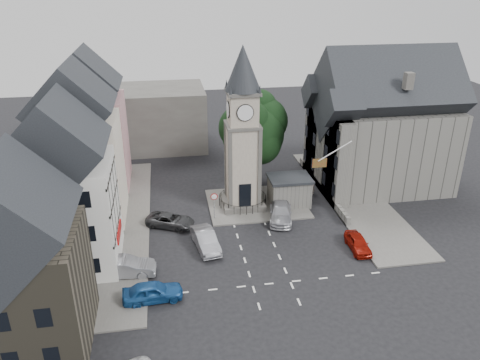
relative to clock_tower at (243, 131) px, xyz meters
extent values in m
plane|color=black|center=(0.00, -7.99, -8.12)|extent=(120.00, 120.00, 0.00)
cube|color=#595651|center=(-12.50, -1.99, -8.05)|extent=(6.00, 30.00, 0.14)
cube|color=#595651|center=(12.00, 0.01, -8.05)|extent=(6.00, 26.00, 0.14)
cube|color=#595651|center=(1.50, 0.01, -8.04)|extent=(10.00, 8.00, 0.16)
cube|color=silver|center=(0.00, -13.49, -8.12)|extent=(20.00, 8.00, 0.01)
cube|color=#4C4944|center=(0.00, 0.01, -7.77)|extent=(4.20, 4.20, 0.70)
torus|color=black|center=(0.00, 0.01, -7.04)|extent=(4.86, 4.86, 0.06)
cube|color=gray|center=(0.00, 0.01, -3.42)|extent=(3.00, 3.00, 8.00)
cube|color=black|center=(0.00, -1.44, -6.22)|extent=(1.20, 0.25, 2.40)
cube|color=#4C4944|center=(0.00, 0.01, 0.58)|extent=(3.30, 3.30, 0.25)
cube|color=gray|center=(0.00, 0.01, 2.18)|extent=(2.70, 2.70, 3.20)
cylinder|color=white|center=(0.00, -1.39, 2.18)|extent=(1.50, 0.12, 1.50)
cube|color=#4C4944|center=(0.00, 0.01, 3.78)|extent=(3.10, 3.10, 0.30)
cone|color=black|center=(0.00, 0.01, 6.03)|extent=(3.40, 3.40, 4.20)
cube|color=slate|center=(4.80, -0.49, -6.72)|extent=(4.00, 3.00, 2.80)
cube|color=black|center=(4.80, -0.49, -5.17)|extent=(4.30, 3.30, 0.25)
cylinder|color=black|center=(2.00, 5.01, -5.92)|extent=(0.70, 0.70, 4.40)
cylinder|color=black|center=(-3.20, -2.49, -6.87)|extent=(0.10, 0.10, 2.50)
cone|color=#A50C0C|center=(-3.20, -2.59, -5.62)|extent=(0.70, 0.06, 0.70)
cone|color=white|center=(-3.20, -2.61, -5.62)|extent=(0.54, 0.04, 0.54)
cube|color=#C88994|center=(-15.50, 8.01, -3.12)|extent=(7.50, 7.00, 10.00)
cube|color=beige|center=(-15.50, 0.01, -3.12)|extent=(7.50, 7.00, 10.00)
cube|color=silver|center=(-15.50, -7.99, -3.62)|extent=(7.50, 7.00, 9.00)
cube|color=#3F3A2F|center=(-17.00, -16.99, -4.12)|extent=(8.00, 7.00, 8.00)
cube|color=#4C4944|center=(-12.00, 20.01, -4.12)|extent=(20.00, 10.00, 8.00)
cube|color=slate|center=(16.00, 3.01, -3.62)|extent=(14.00, 10.00, 9.00)
cube|color=slate|center=(9.80, -0.49, -3.62)|extent=(1.60, 4.40, 9.00)
cube|color=slate|center=(9.80, 6.51, -3.62)|extent=(1.60, 4.40, 9.00)
cube|color=slate|center=(9.20, 2.01, -7.67)|extent=(0.40, 16.00, 0.90)
cylinder|color=white|center=(8.00, -3.99, -1.12)|extent=(3.17, 0.10, 1.89)
plane|color=#B21414|center=(6.60, -3.99, -2.22)|extent=(1.40, 0.00, 1.40)
imported|color=#194A8A|center=(-9.08, -13.99, -7.37)|extent=(4.51, 2.07, 1.50)
imported|color=gray|center=(-11.26, -10.55, -7.33)|extent=(4.89, 1.94, 1.58)
imported|color=#323335|center=(-7.50, -3.17, -7.49)|extent=(5.03, 3.78, 1.27)
imported|color=gray|center=(-4.56, -7.49, -7.33)|extent=(2.48, 5.00, 1.57)
imported|color=#A9A9B1|center=(3.18, -3.49, -7.37)|extent=(3.24, 5.52, 1.50)
imported|color=maroon|center=(8.50, -9.92, -7.48)|extent=(1.64, 3.83, 1.29)
imported|color=#B8A698|center=(8.00, 1.41, -7.33)|extent=(0.68, 0.67, 1.58)
camera|label=1|loc=(-7.31, -42.59, 14.14)|focal=35.00mm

